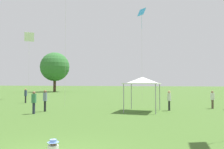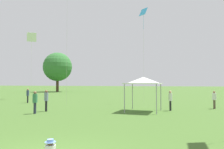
{
  "view_description": "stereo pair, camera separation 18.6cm",
  "coord_description": "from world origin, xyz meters",
  "px_view_note": "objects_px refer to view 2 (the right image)",
  "views": [
    {
      "loc": [
        3.57,
        -5.21,
        2.2
      ],
      "look_at": [
        0.04,
        6.65,
        2.69
      ],
      "focal_mm": 35.0,
      "sensor_mm": 36.0,
      "label": 1
    },
    {
      "loc": [
        3.75,
        -5.15,
        2.2
      ],
      "look_at": [
        0.04,
        6.65,
        2.69
      ],
      "focal_mm": 35.0,
      "sensor_mm": 36.0,
      "label": 2
    }
  ],
  "objects_px": {
    "person_standing_4": "(214,98)",
    "kite_3": "(32,38)",
    "person_standing_1": "(170,99)",
    "distant_tree_1": "(58,67)",
    "kite_1": "(143,15)",
    "person_standing_5": "(35,100)",
    "person_standing_6": "(28,94)",
    "person_standing_2": "(46,98)",
    "canopy_tent": "(143,81)"
  },
  "relations": [
    {
      "from": "person_standing_1",
      "to": "person_standing_4",
      "type": "bearing_deg",
      "value": -153.59
    },
    {
      "from": "kite_3",
      "to": "kite_1",
      "type": "bearing_deg",
      "value": -176.4
    },
    {
      "from": "person_standing_4",
      "to": "kite_3",
      "type": "bearing_deg",
      "value": -174.02
    },
    {
      "from": "person_standing_1",
      "to": "canopy_tent",
      "type": "height_order",
      "value": "canopy_tent"
    },
    {
      "from": "canopy_tent",
      "to": "distant_tree_1",
      "type": "height_order",
      "value": "distant_tree_1"
    },
    {
      "from": "distant_tree_1",
      "to": "canopy_tent",
      "type": "bearing_deg",
      "value": -49.58
    },
    {
      "from": "person_standing_1",
      "to": "canopy_tent",
      "type": "bearing_deg",
      "value": 21.56
    },
    {
      "from": "person_standing_5",
      "to": "canopy_tent",
      "type": "distance_m",
      "value": 8.2
    },
    {
      "from": "person_standing_4",
      "to": "distant_tree_1",
      "type": "relative_size",
      "value": 0.15
    },
    {
      "from": "person_standing_5",
      "to": "kite_3",
      "type": "xyz_separation_m",
      "value": [
        -10.3,
        12.8,
        7.66
      ]
    },
    {
      "from": "person_standing_4",
      "to": "person_standing_1",
      "type": "bearing_deg",
      "value": -125.37
    },
    {
      "from": "person_standing_5",
      "to": "person_standing_1",
      "type": "bearing_deg",
      "value": -102.3
    },
    {
      "from": "person_standing_1",
      "to": "canopy_tent",
      "type": "xyz_separation_m",
      "value": [
        -1.97,
        -1.14,
        1.42
      ]
    },
    {
      "from": "person_standing_1",
      "to": "person_standing_4",
      "type": "distance_m",
      "value": 4.33
    },
    {
      "from": "person_standing_1",
      "to": "kite_3",
      "type": "height_order",
      "value": "kite_3"
    },
    {
      "from": "person_standing_4",
      "to": "distant_tree_1",
      "type": "bearing_deg",
      "value": 158.84
    },
    {
      "from": "canopy_tent",
      "to": "distant_tree_1",
      "type": "distance_m",
      "value": 41.93
    },
    {
      "from": "person_standing_6",
      "to": "kite_1",
      "type": "bearing_deg",
      "value": 172.08
    },
    {
      "from": "person_standing_1",
      "to": "person_standing_2",
      "type": "relative_size",
      "value": 0.96
    },
    {
      "from": "person_standing_1",
      "to": "person_standing_5",
      "type": "distance_m",
      "value": 10.35
    },
    {
      "from": "person_standing_1",
      "to": "kite_3",
      "type": "distance_m",
      "value": 22.48
    },
    {
      "from": "kite_1",
      "to": "kite_3",
      "type": "relative_size",
      "value": 1.15
    },
    {
      "from": "person_standing_2",
      "to": "kite_3",
      "type": "distance_m",
      "value": 17.2
    },
    {
      "from": "person_standing_6",
      "to": "kite_1",
      "type": "relative_size",
      "value": 0.15
    },
    {
      "from": "distant_tree_1",
      "to": "kite_1",
      "type": "bearing_deg",
      "value": -42.85
    },
    {
      "from": "person_standing_1",
      "to": "distant_tree_1",
      "type": "xyz_separation_m",
      "value": [
        -29.04,
        30.64,
        5.35
      ]
    },
    {
      "from": "canopy_tent",
      "to": "distant_tree_1",
      "type": "bearing_deg",
      "value": 130.42
    },
    {
      "from": "person_standing_6",
      "to": "canopy_tent",
      "type": "height_order",
      "value": "canopy_tent"
    },
    {
      "from": "person_standing_6",
      "to": "kite_3",
      "type": "distance_m",
      "value": 10.41
    },
    {
      "from": "person_standing_5",
      "to": "kite_1",
      "type": "height_order",
      "value": "kite_1"
    },
    {
      "from": "person_standing_4",
      "to": "canopy_tent",
      "type": "bearing_deg",
      "value": -127.04
    },
    {
      "from": "person_standing_6",
      "to": "kite_1",
      "type": "height_order",
      "value": "kite_1"
    },
    {
      "from": "person_standing_2",
      "to": "person_standing_4",
      "type": "relative_size",
      "value": 1.09
    },
    {
      "from": "person_standing_4",
      "to": "person_standing_6",
      "type": "xyz_separation_m",
      "value": [
        -19.0,
        -0.15,
        0.05
      ]
    },
    {
      "from": "kite_3",
      "to": "distant_tree_1",
      "type": "bearing_deg",
      "value": -58.48
    },
    {
      "from": "person_standing_6",
      "to": "canopy_tent",
      "type": "distance_m",
      "value": 13.99
    },
    {
      "from": "person_standing_2",
      "to": "person_standing_1",
      "type": "bearing_deg",
      "value": -39.52
    },
    {
      "from": "person_standing_6",
      "to": "distant_tree_1",
      "type": "bearing_deg",
      "value": -91.72
    },
    {
      "from": "person_standing_6",
      "to": "distant_tree_1",
      "type": "relative_size",
      "value": 0.16
    },
    {
      "from": "person_standing_1",
      "to": "kite_1",
      "type": "bearing_deg",
      "value": -72.95
    },
    {
      "from": "person_standing_4",
      "to": "canopy_tent",
      "type": "xyz_separation_m",
      "value": [
        -5.52,
        -3.62,
        1.47
      ]
    },
    {
      "from": "person_standing_5",
      "to": "person_standing_6",
      "type": "relative_size",
      "value": 1.02
    },
    {
      "from": "canopy_tent",
      "to": "distant_tree_1",
      "type": "xyz_separation_m",
      "value": [
        -27.07,
        31.78,
        3.94
      ]
    },
    {
      "from": "person_standing_5",
      "to": "canopy_tent",
      "type": "xyz_separation_m",
      "value": [
        7.25,
        3.56,
        1.42
      ]
    },
    {
      "from": "kite_1",
      "to": "person_standing_2",
      "type": "bearing_deg",
      "value": -39.38
    },
    {
      "from": "canopy_tent",
      "to": "kite_3",
      "type": "relative_size",
      "value": 0.29
    },
    {
      "from": "person_standing_4",
      "to": "kite_3",
      "type": "relative_size",
      "value": 0.16
    },
    {
      "from": "person_standing_2",
      "to": "person_standing_4",
      "type": "xyz_separation_m",
      "value": [
        12.74,
        5.84,
        -0.1
      ]
    },
    {
      "from": "person_standing_2",
      "to": "person_standing_6",
      "type": "bearing_deg",
      "value": 78.08
    },
    {
      "from": "person_standing_5",
      "to": "person_standing_6",
      "type": "bearing_deg",
      "value": 2.18
    }
  ]
}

